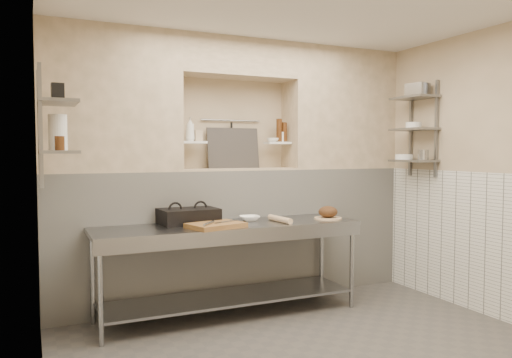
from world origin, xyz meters
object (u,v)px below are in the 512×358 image
jug_left (58,133)px  panini_press (188,216)px  bowl_alcove (273,140)px  mixing_bowl (250,218)px  rolling_pin (280,219)px  bread_loaf (328,212)px  prep_table (229,251)px  cutting_board (216,225)px  bottle_soap (190,129)px

jug_left → panini_press: bearing=12.9°
bowl_alcove → jug_left: jug_left is taller
mixing_bowl → rolling_pin: rolling_pin is taller
rolling_pin → bread_loaf: (0.56, -0.00, 0.05)m
panini_press → jug_left: 1.44m
rolling_pin → bread_loaf: size_ratio=1.94×
prep_table → mixing_bowl: 0.42m
panini_press → rolling_pin: (0.86, -0.28, -0.05)m
mixing_bowl → jug_left: (-1.81, -0.21, 0.83)m
rolling_pin → bowl_alcove: (0.23, 0.63, 0.80)m
bread_loaf → bowl_alcove: (-0.33, 0.63, 0.76)m
rolling_pin → jug_left: (-2.04, 0.01, 0.83)m
panini_press → bread_loaf: size_ratio=2.89×
bowl_alcove → panini_press: bearing=-162.3°
bowl_alcove → jug_left: bearing=-164.8°
bowl_alcove → prep_table: bearing=-143.2°
cutting_board → bottle_soap: bottle_soap is taller
cutting_board → jug_left: 1.58m
panini_press → bottle_soap: 0.95m
mixing_bowl → bowl_alcove: size_ratio=1.54×
panini_press → mixing_bowl: bearing=-9.6°
prep_table → rolling_pin: bearing=-7.6°
prep_table → cutting_board: bearing=-142.6°
cutting_board → bread_loaf: size_ratio=2.48×
rolling_pin → bottle_soap: bearing=138.4°
cutting_board → rolling_pin: rolling_pin is taller
panini_press → rolling_pin: bearing=-21.4°
panini_press → bottle_soap: bottle_soap is taller
panini_press → rolling_pin: panini_press is taller
rolling_pin → bowl_alcove: 1.04m
mixing_bowl → prep_table: bearing=-152.8°
prep_table → jug_left: bearing=-177.7°
mixing_bowl → bottle_soap: size_ratio=0.83×
panini_press → prep_table: bearing=-34.5°
cutting_board → bowl_alcove: size_ratio=3.65×
bread_loaf → bottle_soap: size_ratio=0.80×
cutting_board → jug_left: size_ratio=1.67×
mixing_bowl → bread_loaf: (0.80, -0.22, 0.05)m
rolling_pin → jug_left: jug_left is taller
panini_press → mixing_bowl: 0.63m
cutting_board → jug_left: (-1.34, 0.08, 0.84)m
mixing_bowl → jug_left: 2.00m
rolling_pin → bottle_soap: size_ratio=1.54×
bread_loaf → jug_left: size_ratio=0.68×
cutting_board → mixing_bowl: (0.47, 0.29, 0.00)m
cutting_board → bowl_alcove: 1.42m
jug_left → mixing_bowl: bearing=6.5°
bread_loaf → bowl_alcove: bearing=117.7°
rolling_pin → bowl_alcove: bearing=69.9°
rolling_pin → cutting_board: bearing=-173.9°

